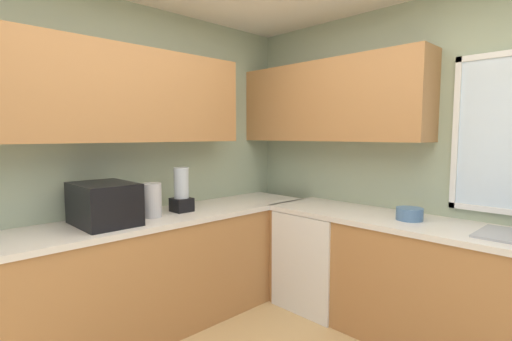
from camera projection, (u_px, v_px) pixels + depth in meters
name	position (u px, v px, depth m)	size (l,w,h in m)	color
room_shell	(246.00, 88.00, 2.50)	(3.68, 3.75, 2.61)	#9EAD8E
counter_run_left	(126.00, 280.00, 2.75)	(0.65, 3.36, 0.88)	#AD7542
counter_run_back	(443.00, 288.00, 2.60)	(2.77, 0.65, 0.88)	#AD7542
dishwasher	(320.00, 258.00, 3.31)	(0.60, 0.60, 0.84)	white
microwave	(104.00, 204.00, 2.59)	(0.48, 0.36, 0.29)	black
kettle	(152.00, 200.00, 2.83)	(0.15, 0.15, 0.26)	#B7B7BC
bowl	(409.00, 214.00, 2.73)	(0.19, 0.19, 0.09)	#4C7099
blender_appliance	(181.00, 192.00, 3.03)	(0.15, 0.15, 0.36)	black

